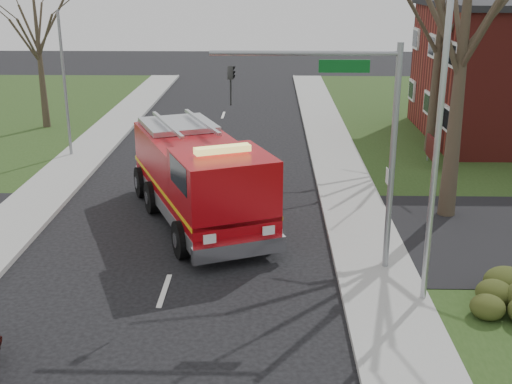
{
  "coord_description": "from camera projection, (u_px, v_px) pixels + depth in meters",
  "views": [
    {
      "loc": [
        2.96,
        -16.29,
        8.54
      ],
      "look_at": [
        2.55,
        2.92,
        2.0
      ],
      "focal_mm": 45.0,
      "sensor_mm": 36.0,
      "label": 1
    }
  ],
  "objects": [
    {
      "name": "health_center_sign",
      "position": [
        433.0,
        149.0,
        29.56
      ],
      "size": [
        0.12,
        2.0,
        1.4
      ],
      "color": "#471010",
      "rests_on": "ground"
    },
    {
      "name": "sidewalk_right",
      "position": [
        383.0,
        291.0,
        18.08
      ],
      "size": [
        2.4,
        80.0,
        0.15
      ],
      "primitive_type": "cube",
      "color": "#979791",
      "rests_on": "ground"
    },
    {
      "name": "bare_tree_left",
      "position": [
        37.0,
        31.0,
        35.57
      ],
      "size": [
        4.5,
        4.5,
        9.0
      ],
      "color": "#31271D",
      "rests_on": "ground"
    },
    {
      "name": "hedge_corner",
      "position": [
        497.0,
        292.0,
        16.91
      ],
      "size": [
        2.8,
        2.0,
        0.9
      ],
      "primitive_type": "ellipsoid",
      "color": "#2B3814",
      "rests_on": "lawn_right"
    },
    {
      "name": "traffic_signal_mast",
      "position": [
        349.0,
        118.0,
        18.03
      ],
      "size": [
        5.29,
        0.18,
        6.8
      ],
      "color": "gray",
      "rests_on": "ground"
    },
    {
      "name": "fire_engine",
      "position": [
        200.0,
        180.0,
        22.89
      ],
      "size": [
        5.99,
        9.11,
        3.48
      ],
      "rotation": [
        0.0,
        0.0,
        0.39
      ],
      "color": "#A3070D",
      "rests_on": "ground"
    },
    {
      "name": "ground",
      "position": [
        164.0,
        291.0,
        18.23
      ],
      "size": [
        120.0,
        120.0,
        0.0
      ],
      "primitive_type": "plane",
      "color": "black",
      "rests_on": "ground"
    },
    {
      "name": "streetlight_pole",
      "position": [
        435.0,
        141.0,
        16.15
      ],
      "size": [
        1.48,
        0.16,
        8.4
      ],
      "color": "#B7BABF",
      "rests_on": "ground"
    },
    {
      "name": "bare_tree_far",
      "position": [
        441.0,
        20.0,
        30.12
      ],
      "size": [
        5.25,
        5.25,
        10.5
      ],
      "color": "#31271D",
      "rests_on": "ground"
    },
    {
      "name": "bare_tree_near",
      "position": [
        467.0,
        10.0,
        21.33
      ],
      "size": [
        6.0,
        6.0,
        12.0
      ],
      "color": "#31271D",
      "rests_on": "ground"
    },
    {
      "name": "utility_pole_far",
      "position": [
        65.0,
        86.0,
        30.49
      ],
      "size": [
        0.14,
        0.14,
        7.0
      ],
      "primitive_type": "cylinder",
      "color": "gray",
      "rests_on": "ground"
    }
  ]
}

